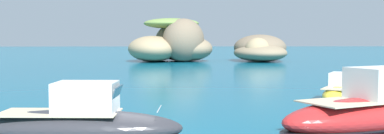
{
  "coord_description": "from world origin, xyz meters",
  "views": [
    {
      "loc": [
        1.77,
        -20.96,
        4.72
      ],
      "look_at": [
        2.96,
        14.02,
        2.46
      ],
      "focal_mm": 44.91,
      "sensor_mm": 36.0,
      "label": 1
    }
  ],
  "objects_px": {
    "motorboat_charcoal": "(77,125)",
    "motorboat_red": "(374,112)",
    "islet_large": "(173,44)",
    "islet_small": "(260,50)",
    "motorboat_yellow": "(340,92)"
  },
  "relations": [
    {
      "from": "motorboat_charcoal",
      "to": "motorboat_red",
      "type": "distance_m",
      "value": 13.96
    },
    {
      "from": "islet_large",
      "to": "islet_small",
      "type": "height_order",
      "value": "islet_large"
    },
    {
      "from": "islet_small",
      "to": "motorboat_red",
      "type": "xyz_separation_m",
      "value": [
        -6.29,
        -67.17,
        -1.1
      ]
    },
    {
      "from": "islet_small",
      "to": "islet_large",
      "type": "bearing_deg",
      "value": 176.96
    },
    {
      "from": "islet_large",
      "to": "islet_small",
      "type": "distance_m",
      "value": 16.34
    },
    {
      "from": "islet_large",
      "to": "islet_small",
      "type": "bearing_deg",
      "value": -3.04
    },
    {
      "from": "islet_large",
      "to": "motorboat_red",
      "type": "relative_size",
      "value": 1.6
    },
    {
      "from": "motorboat_yellow",
      "to": "motorboat_red",
      "type": "height_order",
      "value": "motorboat_red"
    },
    {
      "from": "islet_large",
      "to": "islet_small",
      "type": "relative_size",
      "value": 1.16
    },
    {
      "from": "motorboat_charcoal",
      "to": "motorboat_yellow",
      "type": "bearing_deg",
      "value": 39.87
    },
    {
      "from": "motorboat_charcoal",
      "to": "islet_large",
      "type": "bearing_deg",
      "value": 86.88
    },
    {
      "from": "islet_large",
      "to": "motorboat_red",
      "type": "bearing_deg",
      "value": -81.65
    },
    {
      "from": "islet_small",
      "to": "motorboat_charcoal",
      "type": "relative_size",
      "value": 1.63
    },
    {
      "from": "islet_large",
      "to": "motorboat_charcoal",
      "type": "relative_size",
      "value": 1.89
    },
    {
      "from": "motorboat_yellow",
      "to": "islet_large",
      "type": "bearing_deg",
      "value": 102.22
    }
  ]
}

